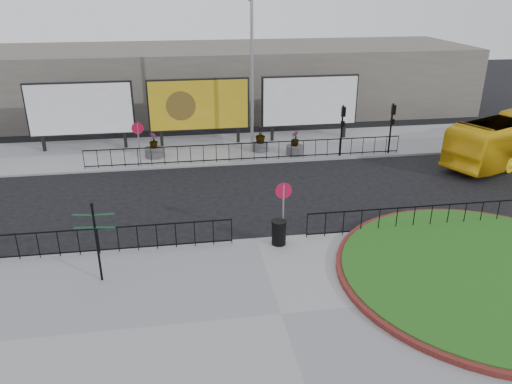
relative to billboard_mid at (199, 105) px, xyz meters
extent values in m
plane|color=black|center=(1.50, -12.97, -2.60)|extent=(90.00, 90.00, 0.00)
cube|color=gray|center=(1.50, -17.97, -2.54)|extent=(30.00, 10.00, 0.12)
cube|color=gray|center=(1.50, -0.97, -2.54)|extent=(44.00, 6.00, 0.12)
cylinder|color=maroon|center=(9.00, -16.97, -2.39)|extent=(10.40, 10.40, 0.18)
cylinder|color=#1F4F15|center=(9.00, -16.97, -2.37)|extent=(10.00, 10.00, 0.22)
cylinder|color=gray|center=(-3.50, -3.57, -1.28)|extent=(0.07, 0.07, 2.40)
cylinder|color=#A60B2F|center=(-3.50, -3.57, -0.33)|extent=(0.64, 0.03, 0.64)
cylinder|color=white|center=(-3.50, -3.55, -0.33)|extent=(0.50, 0.03, 0.50)
cylinder|color=gray|center=(2.50, -13.37, -1.28)|extent=(0.07, 0.07, 2.40)
cylinder|color=#A60B2F|center=(2.50, -13.37, -0.33)|extent=(0.64, 0.03, 0.64)
cylinder|color=white|center=(2.50, -13.35, -0.33)|extent=(0.50, 0.03, 0.50)
cube|color=black|center=(-9.40, 0.03, -1.98)|extent=(0.18, 0.18, 1.00)
cube|color=black|center=(-4.60, 0.03, -1.98)|extent=(0.18, 0.18, 1.00)
cube|color=black|center=(-7.00, 0.03, 0.02)|extent=(6.20, 0.25, 3.20)
cube|color=white|center=(-7.00, -0.13, 0.02)|extent=(6.00, 0.06, 3.00)
cube|color=black|center=(-2.40, 0.03, -1.98)|extent=(0.18, 0.18, 1.00)
cube|color=black|center=(2.40, 0.03, -1.98)|extent=(0.18, 0.18, 1.00)
cube|color=black|center=(0.00, 0.03, 0.02)|extent=(6.20, 0.25, 3.20)
cube|color=gold|center=(0.00, -0.13, 0.02)|extent=(6.00, 0.06, 3.00)
cube|color=black|center=(4.60, 0.03, -1.98)|extent=(0.18, 0.18, 1.00)
cube|color=black|center=(9.40, 0.03, -1.98)|extent=(0.18, 0.18, 1.00)
cube|color=black|center=(7.00, 0.03, 0.02)|extent=(6.20, 0.25, 3.20)
cube|color=white|center=(7.00, -0.13, 0.02)|extent=(6.00, 0.06, 3.00)
cylinder|color=gray|center=(3.00, -1.97, 2.02)|extent=(0.18, 0.18, 9.00)
cylinder|color=black|center=(8.00, -3.57, -0.98)|extent=(0.10, 0.10, 3.00)
cube|color=black|center=(8.00, -3.69, 0.17)|extent=(0.22, 0.18, 0.55)
cube|color=black|center=(8.00, -3.69, -0.53)|extent=(0.20, 0.16, 0.30)
cylinder|color=black|center=(11.00, -3.57, -0.98)|extent=(0.10, 0.10, 3.00)
cube|color=black|center=(11.00, -3.69, 0.17)|extent=(0.22, 0.18, 0.55)
cube|color=black|center=(11.00, -3.69, -0.53)|extent=(0.20, 0.16, 0.30)
cube|color=#68635B|center=(1.50, 9.03, -0.10)|extent=(40.00, 10.00, 5.00)
cylinder|color=black|center=(-4.20, -15.14, -1.08)|extent=(0.08, 0.08, 2.79)
sphere|color=black|center=(-4.20, -15.14, 0.36)|extent=(0.12, 0.12, 0.12)
cube|color=black|center=(-4.55, -15.08, -0.02)|extent=(0.67, 0.23, 0.03)
cube|color=black|center=(-3.85, -15.14, -0.02)|extent=(0.66, 0.13, 0.03)
cube|color=black|center=(-4.55, -15.11, -0.47)|extent=(0.66, 0.17, 0.03)
cube|color=black|center=(-3.86, -15.19, -0.47)|extent=(0.67, 0.23, 0.03)
cylinder|color=black|center=(2.31, -13.57, -2.02)|extent=(0.56, 0.56, 0.93)
cylinder|color=black|center=(2.31, -13.57, -1.52)|extent=(0.60, 0.60, 0.06)
cylinder|color=#4C4C4F|center=(-2.79, -2.15, -2.20)|extent=(1.07, 1.07, 0.56)
imported|color=#1F4F15|center=(-2.79, -2.15, -1.47)|extent=(0.66, 0.66, 0.89)
cylinder|color=#4C4C4F|center=(3.50, -1.97, -2.23)|extent=(0.96, 0.96, 0.50)
imported|color=#1F4F15|center=(3.50, -1.97, -1.45)|extent=(0.83, 0.83, 1.06)
cylinder|color=#4C4C4F|center=(5.42, -2.92, -2.21)|extent=(1.01, 1.01, 0.53)
imported|color=#1F4F15|center=(5.42, -2.92, -1.52)|extent=(0.57, 0.57, 0.87)
camera|label=1|loc=(-1.25, -30.40, 6.97)|focal=35.00mm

